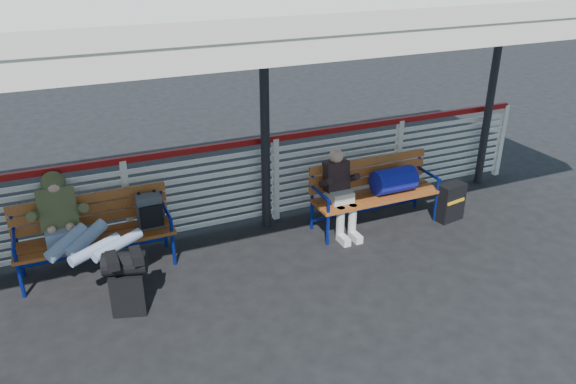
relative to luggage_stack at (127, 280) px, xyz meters
name	(u,v)px	position (x,y,z in m)	size (l,w,h in m)	color
ground	(166,333)	(0.26, -0.51, -0.40)	(60.00, 60.00, 0.00)	black
fence	(127,201)	(0.26, 1.39, 0.26)	(12.08, 0.08, 1.24)	silver
canopy	(115,12)	(0.26, 0.36, 2.64)	(12.60, 3.60, 3.16)	silver
luggage_stack	(127,280)	(0.00, 0.00, 0.00)	(0.49, 0.37, 0.73)	black
bench_left	(107,223)	(-0.04, 1.04, 0.18)	(1.80, 0.56, 0.92)	#A85720
bench_right	(384,183)	(3.56, 0.69, 0.20)	(1.80, 0.56, 0.92)	#A85720
traveler_man	(82,235)	(-0.35, 0.69, 0.27)	(0.94, 1.64, 0.77)	#8F9FC1
companion_person	(340,192)	(2.88, 0.68, 0.20)	(0.32, 0.66, 1.15)	beige
suitcase_side	(450,202)	(4.48, 0.38, -0.13)	(0.42, 0.30, 0.54)	black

